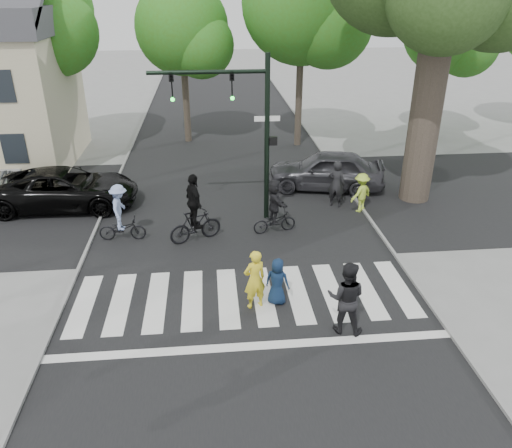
{
  "coord_description": "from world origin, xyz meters",
  "views": [
    {
      "loc": [
        -0.84,
        -10.87,
        8.05
      ],
      "look_at": [
        0.5,
        3.0,
        1.3
      ],
      "focal_mm": 35.0,
      "sensor_mm": 36.0,
      "label": 1
    }
  ],
  "objects_px": {
    "traffic_signal": "(243,116)",
    "pedestrian_adult": "(346,298)",
    "pedestrian_child": "(277,282)",
    "cyclist_right": "(275,209)",
    "car_grey": "(326,170)",
    "cyclist_mid": "(195,214)",
    "car_suv": "(65,189)",
    "cyclist_left": "(121,217)",
    "pedestrian_woman": "(255,280)"
  },
  "relations": [
    {
      "from": "traffic_signal",
      "to": "pedestrian_child",
      "type": "relative_size",
      "value": 4.36
    },
    {
      "from": "cyclist_right",
      "to": "car_suv",
      "type": "xyz_separation_m",
      "value": [
        -7.92,
        3.0,
        -0.11
      ]
    },
    {
      "from": "traffic_signal",
      "to": "cyclist_mid",
      "type": "relative_size",
      "value": 2.47
    },
    {
      "from": "cyclist_mid",
      "to": "car_grey",
      "type": "height_order",
      "value": "cyclist_mid"
    },
    {
      "from": "pedestrian_woman",
      "to": "pedestrian_adult",
      "type": "distance_m",
      "value": 2.5
    },
    {
      "from": "pedestrian_adult",
      "to": "car_grey",
      "type": "bearing_deg",
      "value": -80.14
    },
    {
      "from": "car_suv",
      "to": "pedestrian_woman",
      "type": "bearing_deg",
      "value": -136.62
    },
    {
      "from": "pedestrian_child",
      "to": "car_suv",
      "type": "relative_size",
      "value": 0.25
    },
    {
      "from": "traffic_signal",
      "to": "cyclist_mid",
      "type": "distance_m",
      "value": 3.78
    },
    {
      "from": "traffic_signal",
      "to": "pedestrian_adult",
      "type": "distance_m",
      "value": 7.82
    },
    {
      "from": "pedestrian_child",
      "to": "cyclist_left",
      "type": "xyz_separation_m",
      "value": [
        -4.8,
        4.29,
        0.19
      ]
    },
    {
      "from": "pedestrian_adult",
      "to": "cyclist_left",
      "type": "bearing_deg",
      "value": -22.0
    },
    {
      "from": "pedestrian_child",
      "to": "car_suv",
      "type": "bearing_deg",
      "value": -21.76
    },
    {
      "from": "cyclist_left",
      "to": "car_suv",
      "type": "distance_m",
      "value": 4.05
    },
    {
      "from": "pedestrian_woman",
      "to": "cyclist_mid",
      "type": "height_order",
      "value": "cyclist_mid"
    },
    {
      "from": "traffic_signal",
      "to": "cyclist_mid",
      "type": "bearing_deg",
      "value": -137.58
    },
    {
      "from": "traffic_signal",
      "to": "pedestrian_adult",
      "type": "xyz_separation_m",
      "value": [
        2.04,
        -6.97,
        -2.91
      ]
    },
    {
      "from": "cyclist_left",
      "to": "pedestrian_woman",
      "type": "bearing_deg",
      "value": -46.63
    },
    {
      "from": "car_grey",
      "to": "pedestrian_woman",
      "type": "bearing_deg",
      "value": -12.41
    },
    {
      "from": "car_suv",
      "to": "cyclist_mid",
      "type": "bearing_deg",
      "value": -122.33
    },
    {
      "from": "car_grey",
      "to": "pedestrian_child",
      "type": "bearing_deg",
      "value": -9.05
    },
    {
      "from": "pedestrian_woman",
      "to": "cyclist_left",
      "type": "bearing_deg",
      "value": -66.53
    },
    {
      "from": "pedestrian_child",
      "to": "cyclist_left",
      "type": "distance_m",
      "value": 6.44
    },
    {
      "from": "car_suv",
      "to": "cyclist_left",
      "type": "bearing_deg",
      "value": -138.44
    },
    {
      "from": "pedestrian_woman",
      "to": "cyclist_right",
      "type": "relative_size",
      "value": 0.88
    },
    {
      "from": "traffic_signal",
      "to": "pedestrian_child",
      "type": "height_order",
      "value": "traffic_signal"
    },
    {
      "from": "pedestrian_child",
      "to": "pedestrian_adult",
      "type": "height_order",
      "value": "pedestrian_adult"
    },
    {
      "from": "cyclist_right",
      "to": "pedestrian_woman",
      "type": "bearing_deg",
      "value": -104.12
    },
    {
      "from": "traffic_signal",
      "to": "car_grey",
      "type": "height_order",
      "value": "traffic_signal"
    },
    {
      "from": "cyclist_right",
      "to": "cyclist_left",
      "type": "bearing_deg",
      "value": -179.1
    },
    {
      "from": "traffic_signal",
      "to": "pedestrian_child",
      "type": "distance_m",
      "value": 6.47
    },
    {
      "from": "cyclist_mid",
      "to": "car_grey",
      "type": "bearing_deg",
      "value": 38.47
    },
    {
      "from": "traffic_signal",
      "to": "pedestrian_woman",
      "type": "relative_size",
      "value": 3.45
    },
    {
      "from": "pedestrian_adult",
      "to": "cyclist_mid",
      "type": "height_order",
      "value": "cyclist_mid"
    },
    {
      "from": "car_suv",
      "to": "cyclist_right",
      "type": "bearing_deg",
      "value": -109.54
    },
    {
      "from": "cyclist_left",
      "to": "car_grey",
      "type": "height_order",
      "value": "cyclist_left"
    },
    {
      "from": "pedestrian_woman",
      "to": "car_suv",
      "type": "bearing_deg",
      "value": -67.74
    },
    {
      "from": "pedestrian_woman",
      "to": "car_grey",
      "type": "xyz_separation_m",
      "value": [
        3.86,
        8.47,
        -0.03
      ]
    },
    {
      "from": "pedestrian_woman",
      "to": "cyclist_left",
      "type": "distance_m",
      "value": 6.07
    },
    {
      "from": "traffic_signal",
      "to": "car_suv",
      "type": "bearing_deg",
      "value": 165.61
    },
    {
      "from": "cyclist_left",
      "to": "cyclist_mid",
      "type": "bearing_deg",
      "value": -7.29
    },
    {
      "from": "traffic_signal",
      "to": "pedestrian_adult",
      "type": "height_order",
      "value": "traffic_signal"
    },
    {
      "from": "pedestrian_woman",
      "to": "cyclist_mid",
      "type": "distance_m",
      "value": 4.41
    },
    {
      "from": "pedestrian_adult",
      "to": "traffic_signal",
      "type": "bearing_deg",
      "value": -53.97
    },
    {
      "from": "cyclist_mid",
      "to": "pedestrian_woman",
      "type": "bearing_deg",
      "value": -68.02
    },
    {
      "from": "pedestrian_woman",
      "to": "car_suv",
      "type": "relative_size",
      "value": 0.31
    },
    {
      "from": "pedestrian_woman",
      "to": "pedestrian_child",
      "type": "relative_size",
      "value": 1.27
    },
    {
      "from": "cyclist_left",
      "to": "cyclist_mid",
      "type": "distance_m",
      "value": 2.54
    },
    {
      "from": "traffic_signal",
      "to": "cyclist_mid",
      "type": "height_order",
      "value": "traffic_signal"
    },
    {
      "from": "pedestrian_child",
      "to": "cyclist_right",
      "type": "bearing_deg",
      "value": -73.45
    }
  ]
}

